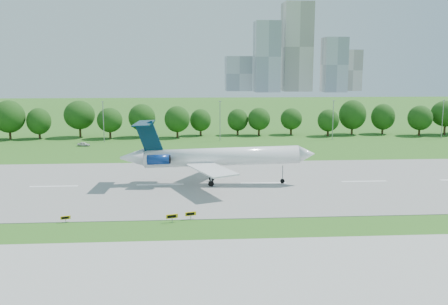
# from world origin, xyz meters

# --- Properties ---
(ground) EXTENTS (600.00, 600.00, 0.00)m
(ground) POSITION_xyz_m (0.00, 0.00, 0.00)
(ground) COLOR #2C641A
(ground) RESTS_ON ground
(runway) EXTENTS (400.00, 45.00, 0.08)m
(runway) POSITION_xyz_m (0.00, 25.00, 0.04)
(runway) COLOR gray
(runway) RESTS_ON ground
(taxiway) EXTENTS (400.00, 23.00, 0.08)m
(taxiway) POSITION_xyz_m (0.00, -18.00, 0.04)
(taxiway) COLOR #ADADA8
(taxiway) RESTS_ON ground
(tree_line) EXTENTS (288.40, 8.40, 10.40)m
(tree_line) POSITION_xyz_m (0.00, 92.00, 6.19)
(tree_line) COLOR #382314
(tree_line) RESTS_ON ground
(light_poles) EXTENTS (175.90, 0.25, 12.19)m
(light_poles) POSITION_xyz_m (-2.50, 82.00, 6.34)
(light_poles) COLOR gray
(light_poles) RESTS_ON ground
(skyline) EXTENTS (127.00, 52.00, 80.00)m
(skyline) POSITION_xyz_m (100.16, 390.61, 30.46)
(skyline) COLOR #B2B2B7
(skyline) RESTS_ON ground
(airliner) EXTENTS (37.56, 27.32, 12.29)m
(airliner) POSITION_xyz_m (9.96, 25.13, 5.47)
(airliner) COLOR white
(airliner) RESTS_ON ground
(taxi_sign_left) EXTENTS (1.39, 0.62, 1.00)m
(taxi_sign_left) POSITION_xyz_m (-12.38, 2.44, 0.74)
(taxi_sign_left) COLOR gray
(taxi_sign_left) RESTS_ON ground
(taxi_sign_centre) EXTENTS (1.73, 0.66, 1.23)m
(taxi_sign_centre) POSITION_xyz_m (3.08, 1.49, 0.90)
(taxi_sign_centre) COLOR gray
(taxi_sign_centre) RESTS_ON ground
(taxi_sign_right) EXTENTS (1.65, 0.72, 1.18)m
(taxi_sign_right) POSITION_xyz_m (5.80, 2.67, 0.87)
(taxi_sign_right) COLOR gray
(taxi_sign_right) RESTS_ON ground
(service_vehicle_b) EXTENTS (3.66, 1.99, 1.18)m
(service_vehicle_b) POSITION_xyz_m (-24.51, 74.20, 0.59)
(service_vehicle_b) COLOR silver
(service_vehicle_b) RESTS_ON ground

